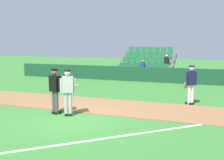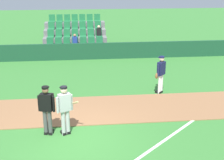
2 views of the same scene
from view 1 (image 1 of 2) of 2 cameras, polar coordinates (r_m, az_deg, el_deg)
ground_plane at (r=9.73m, az=-9.12°, el=-8.30°), size 80.00×80.00×0.00m
infield_dirt_path at (r=11.65m, az=-3.75°, el=-5.43°), size 28.00×2.77×0.03m
foul_line_chalk at (r=8.25m, az=7.94°, el=-11.20°), size 8.95×8.15×0.01m
dugout_fence at (r=18.96m, az=5.93°, el=1.26°), size 20.00×0.16×1.06m
stadium_bleachers at (r=21.16m, az=7.49°, el=2.46°), size 4.45×3.80×2.45m
batter_grey_jersey at (r=9.88m, az=-9.53°, el=-2.29°), size 0.74×0.70×1.76m
umpire_home_plate at (r=10.25m, az=-12.27°, el=-1.82°), size 0.58×0.37×1.76m
runner_navy_jersey at (r=12.07m, az=16.79°, el=-0.72°), size 0.57×0.50×1.76m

